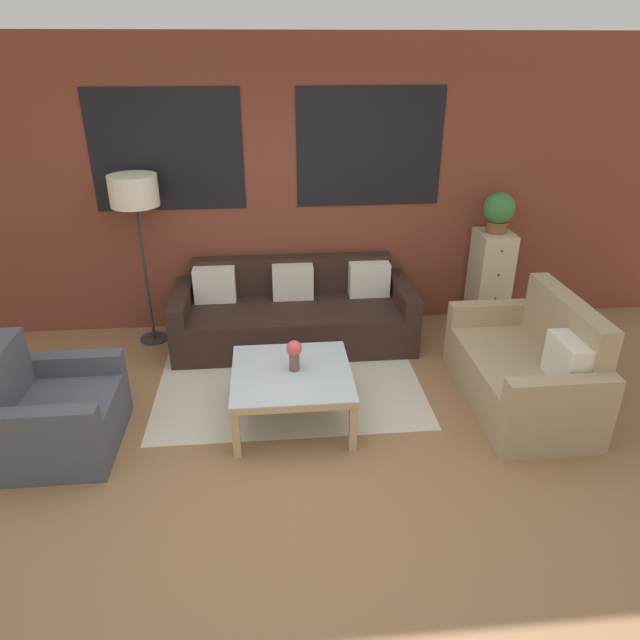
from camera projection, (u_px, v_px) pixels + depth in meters
name	position (u px, v px, depth m)	size (l,w,h in m)	color
ground_plane	(285.00, 471.00, 3.97)	(16.00, 16.00, 0.00)	#8E6642
wall_back_brick	(271.00, 190.00, 5.54)	(8.40, 0.09, 2.80)	brown
rug	(289.00, 379.00, 5.06)	(2.27, 1.71, 0.00)	beige
couch_dark	(294.00, 315.00, 5.61)	(2.31, 0.88, 0.78)	black
settee_vintage	(526.00, 371.00, 4.59)	(0.80, 1.43, 0.92)	tan
armchair_corner	(54.00, 414.00, 4.10)	(0.80, 0.89, 0.84)	#474C56
coffee_table	(292.00, 379.00, 4.37)	(0.91, 0.91, 0.43)	silver
floor_lamp	(134.00, 197.00, 5.12)	(0.44, 0.44, 1.64)	#2D2D2D
drawer_cabinet	(489.00, 279.00, 5.87)	(0.34, 0.42, 1.00)	#C6B793
potted_plant	(499.00, 211.00, 5.56)	(0.31, 0.31, 0.40)	brown
flower_vase	(294.00, 353.00, 4.30)	(0.12, 0.12, 0.25)	brown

